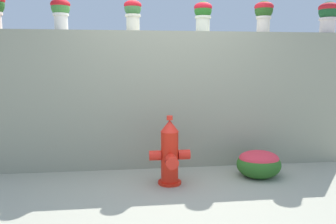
% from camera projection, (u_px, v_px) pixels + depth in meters
% --- Properties ---
extents(ground_plane, '(24.00, 24.00, 0.00)m').
position_uv_depth(ground_plane, '(181.00, 196.00, 3.64)').
color(ground_plane, '#9D9B88').
extents(stone_wall, '(5.08, 0.33, 1.84)m').
position_uv_depth(stone_wall, '(168.00, 100.00, 4.64)').
color(stone_wall, gray).
rests_on(stone_wall, ground).
extents(potted_plant_1, '(0.25, 0.25, 0.41)m').
position_uv_depth(potted_plant_1, '(61.00, 10.00, 4.33)').
color(potted_plant_1, silver).
rests_on(potted_plant_1, stone_wall).
extents(potted_plant_2, '(0.23, 0.23, 0.41)m').
position_uv_depth(potted_plant_2, '(133.00, 12.00, 4.43)').
color(potted_plant_2, beige).
rests_on(potted_plant_2, stone_wall).
extents(potted_plant_3, '(0.25, 0.25, 0.40)m').
position_uv_depth(potted_plant_3, '(203.00, 13.00, 4.53)').
color(potted_plant_3, beige).
rests_on(potted_plant_3, stone_wall).
extents(potted_plant_4, '(0.26, 0.26, 0.43)m').
position_uv_depth(potted_plant_4, '(264.00, 13.00, 4.66)').
color(potted_plant_4, beige).
rests_on(potted_plant_4, stone_wall).
extents(potted_plant_5, '(0.28, 0.28, 0.44)m').
position_uv_depth(potted_plant_5, '(328.00, 14.00, 4.74)').
color(potted_plant_5, beige).
rests_on(potted_plant_5, stone_wall).
extents(fire_hydrant, '(0.48, 0.39, 0.82)m').
position_uv_depth(fire_hydrant, '(170.00, 154.00, 3.95)').
color(fire_hydrant, red).
rests_on(fire_hydrant, ground).
extents(flower_bush_left, '(0.56, 0.50, 0.35)m').
position_uv_depth(flower_bush_left, '(259.00, 163.00, 4.23)').
color(flower_bush_left, '#2B6220').
rests_on(flower_bush_left, ground).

